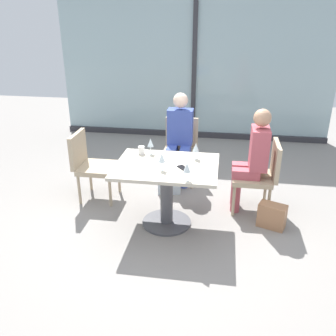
% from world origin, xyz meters
% --- Properties ---
extents(ground_plane, '(12.00, 12.00, 0.00)m').
position_xyz_m(ground_plane, '(0.00, 0.00, 0.00)').
color(ground_plane, gray).
extents(window_wall_backdrop, '(4.97, 0.10, 2.70)m').
position_xyz_m(window_wall_backdrop, '(0.00, 3.20, 1.21)').
color(window_wall_backdrop, '#9BB7BC').
rests_on(window_wall_backdrop, ground_plane).
extents(dining_table_main, '(1.10, 0.85, 0.73)m').
position_xyz_m(dining_table_main, '(0.00, 0.00, 0.53)').
color(dining_table_main, '#BCB29E').
rests_on(dining_table_main, ground_plane).
extents(chair_near_window, '(0.46, 0.51, 0.87)m').
position_xyz_m(chair_near_window, '(0.00, 1.23, 0.50)').
color(chair_near_window, tan).
rests_on(chair_near_window, ground_plane).
extents(chair_far_right, '(0.50, 0.46, 0.87)m').
position_xyz_m(chair_far_right, '(1.05, 0.49, 0.50)').
color(chair_far_right, tan).
rests_on(chair_far_right, ground_plane).
extents(chair_far_left, '(0.50, 0.46, 0.87)m').
position_xyz_m(chair_far_left, '(-1.05, 0.49, 0.50)').
color(chair_far_left, tan).
rests_on(chair_far_left, ground_plane).
extents(person_near_window, '(0.34, 0.39, 1.26)m').
position_xyz_m(person_near_window, '(-0.00, 1.12, 0.70)').
color(person_near_window, '#384C9E').
rests_on(person_near_window, ground_plane).
extents(person_far_right, '(0.39, 0.34, 1.26)m').
position_xyz_m(person_far_right, '(0.94, 0.49, 0.70)').
color(person_far_right, '#B24C56').
rests_on(person_far_right, ground_plane).
extents(wine_glass_0, '(0.07, 0.07, 0.18)m').
position_xyz_m(wine_glass_0, '(-0.23, 0.30, 0.86)').
color(wine_glass_0, silver).
rests_on(wine_glass_0, dining_table_main).
extents(wine_glass_1, '(0.07, 0.07, 0.18)m').
position_xyz_m(wine_glass_1, '(0.29, 0.23, 0.86)').
color(wine_glass_1, silver).
rests_on(wine_glass_1, dining_table_main).
extents(wine_glass_2, '(0.07, 0.07, 0.18)m').
position_xyz_m(wine_glass_2, '(0.26, -0.35, 0.86)').
color(wine_glass_2, silver).
rests_on(wine_glass_2, dining_table_main).
extents(wine_glass_3, '(0.07, 0.07, 0.18)m').
position_xyz_m(wine_glass_3, '(-0.03, -0.14, 0.86)').
color(wine_glass_3, silver).
rests_on(wine_glass_3, dining_table_main).
extents(coffee_cup, '(0.08, 0.08, 0.09)m').
position_xyz_m(coffee_cup, '(-0.34, 0.28, 0.78)').
color(coffee_cup, white).
rests_on(coffee_cup, dining_table_main).
extents(cell_phone_on_table, '(0.14, 0.16, 0.01)m').
position_xyz_m(cell_phone_on_table, '(0.18, -0.06, 0.73)').
color(cell_phone_on_table, black).
rests_on(cell_phone_on_table, dining_table_main).
extents(handbag_0, '(0.32, 0.21, 0.28)m').
position_xyz_m(handbag_0, '(-0.09, 0.76, 0.14)').
color(handbag_0, silver).
rests_on(handbag_0, ground_plane).
extents(handbag_1, '(0.34, 0.26, 0.28)m').
position_xyz_m(handbag_1, '(1.18, 0.11, 0.14)').
color(handbag_1, '#A3704C').
rests_on(handbag_1, ground_plane).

